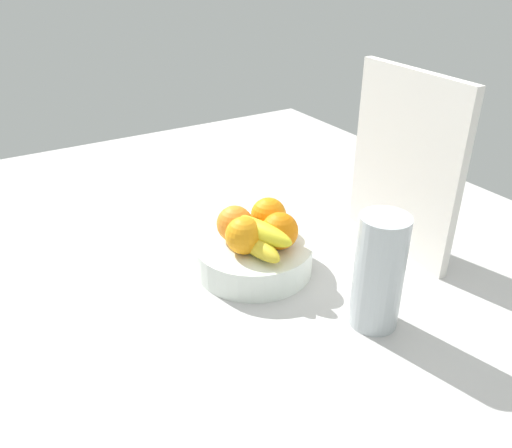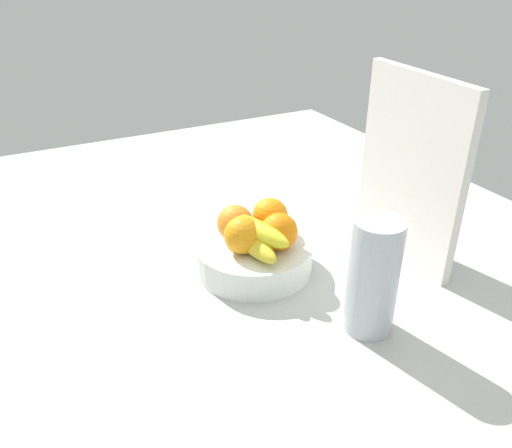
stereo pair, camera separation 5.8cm
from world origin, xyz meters
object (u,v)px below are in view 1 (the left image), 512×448
(orange_front_left, at_px, (268,215))
(orange_center, at_px, (245,236))
(orange_front_right, at_px, (235,224))
(cutting_board, at_px, (404,164))
(banana_bunch, at_px, (251,234))
(fruit_bowl, at_px, (256,255))
(orange_back_left, at_px, (280,231))
(thermos_tumbler, at_px, (379,272))

(orange_front_left, xyz_separation_m, orange_center, (0.05, -0.08, 0.00))
(orange_front_right, height_order, orange_center, same)
(orange_center, relative_size, cutting_board, 0.19)
(orange_front_left, distance_m, banana_bunch, 0.08)
(fruit_bowl, height_order, orange_front_right, orange_front_right)
(orange_back_left, distance_m, cutting_board, 0.28)
(orange_back_left, bearing_deg, orange_center, -103.16)
(orange_center, distance_m, thermos_tumbler, 0.25)
(fruit_bowl, distance_m, orange_front_right, 0.08)
(fruit_bowl, xyz_separation_m, orange_front_left, (-0.03, 0.04, 0.06))
(fruit_bowl, height_order, banana_bunch, banana_bunch)
(fruit_bowl, distance_m, orange_back_left, 0.08)
(orange_front_left, distance_m, cutting_board, 0.28)
(fruit_bowl, relative_size, orange_front_left, 3.22)
(orange_center, distance_m, cutting_board, 0.34)
(fruit_bowl, xyz_separation_m, cutting_board, (0.07, 0.29, 0.15))
(orange_front_right, distance_m, thermos_tumbler, 0.29)
(fruit_bowl, bearing_deg, thermos_tumbler, 18.74)
(orange_back_left, xyz_separation_m, thermos_tumbler, (0.20, 0.05, 0.01))
(orange_front_left, relative_size, orange_back_left, 1.00)
(orange_front_right, xyz_separation_m, thermos_tumbler, (0.27, 0.11, 0.01))
(orange_center, distance_m, banana_bunch, 0.02)
(fruit_bowl, distance_m, banana_bunch, 0.06)
(thermos_tumbler, bearing_deg, orange_front_right, -157.80)
(orange_front_left, height_order, banana_bunch, orange_front_left)
(orange_front_right, height_order, thermos_tumbler, thermos_tumbler)
(cutting_board, bearing_deg, orange_front_left, -108.08)
(orange_center, height_order, orange_back_left, same)
(orange_back_left, height_order, banana_bunch, orange_back_left)
(orange_front_left, bearing_deg, cutting_board, 68.11)
(orange_front_right, relative_size, orange_center, 1.00)
(orange_center, height_order, cutting_board, cutting_board)
(cutting_board, xyz_separation_m, thermos_tumbler, (0.17, -0.21, -0.08))
(orange_front_left, relative_size, cutting_board, 0.19)
(orange_front_right, distance_m, banana_bunch, 0.05)
(fruit_bowl, relative_size, orange_center, 3.22)
(orange_front_right, relative_size, orange_back_left, 1.00)
(banana_bunch, bearing_deg, fruit_bowl, 127.76)
(orange_front_left, relative_size, banana_bunch, 0.39)
(fruit_bowl, bearing_deg, orange_front_right, -136.01)
(orange_front_right, bearing_deg, banana_bunch, 11.77)
(orange_back_left, distance_m, thermos_tumbler, 0.21)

